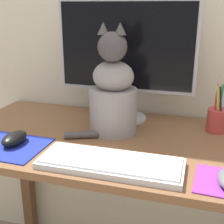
{
  "coord_description": "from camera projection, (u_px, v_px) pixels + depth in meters",
  "views": [
    {
      "loc": [
        0.27,
        -0.96,
        1.18
      ],
      "look_at": [
        0.01,
        -0.07,
        0.86
      ],
      "focal_mm": 50.0,
      "sensor_mm": 36.0,
      "label": 1
    }
  ],
  "objects": [
    {
      "name": "desk",
      "position": [
        116.0,
        169.0,
        1.12
      ],
      "size": [
        1.16,
        0.59,
        0.74
      ],
      "color": "brown",
      "rests_on": "ground_plane"
    },
    {
      "name": "monitor",
      "position": [
        126.0,
        53.0,
        1.18
      ],
      "size": [
        0.53,
        0.17,
        0.46
      ],
      "color": "#B2B2B7",
      "rests_on": "desk"
    },
    {
      "name": "keyboard",
      "position": [
        110.0,
        163.0,
        0.89
      ],
      "size": [
        0.41,
        0.15,
        0.02
      ],
      "rotation": [
        0.0,
        0.0,
        0.01
      ],
      "color": "silver",
      "rests_on": "desk"
    },
    {
      "name": "mousepad_left",
      "position": [
        11.0,
        147.0,
        1.01
      ],
      "size": [
        0.23,
        0.2,
        0.0
      ],
      "rotation": [
        0.0,
        0.0,
        -0.02
      ],
      "color": "#1E2D9E",
      "rests_on": "desk"
    },
    {
      "name": "computer_mouse_left",
      "position": [
        14.0,
        138.0,
        1.02
      ],
      "size": [
        0.06,
        0.11,
        0.04
      ],
      "color": "black",
      "rests_on": "mousepad_left"
    },
    {
      "name": "cat",
      "position": [
        113.0,
        94.0,
        1.09
      ],
      "size": [
        0.23,
        0.21,
        0.39
      ],
      "rotation": [
        0.0,
        0.0,
        0.04
      ],
      "color": "gray",
      "rests_on": "desk"
    },
    {
      "name": "pen_cup",
      "position": [
        217.0,
        119.0,
        1.13
      ],
      "size": [
        0.07,
        0.07,
        0.17
      ],
      "color": "#B23833",
      "rests_on": "desk"
    }
  ]
}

